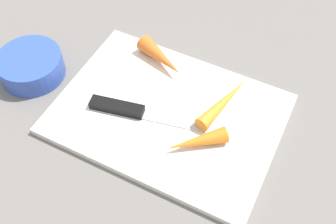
{
  "coord_description": "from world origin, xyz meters",
  "views": [
    {
      "loc": [
        -0.18,
        0.36,
        0.55
      ],
      "look_at": [
        0.0,
        0.0,
        0.01
      ],
      "focal_mm": 43.92,
      "sensor_mm": 36.0,
      "label": 1
    }
  ],
  "objects": [
    {
      "name": "cutting_board",
      "position": [
        0.0,
        0.0,
        0.01
      ],
      "size": [
        0.36,
        0.26,
        0.01
      ],
      "primitive_type": "cube",
      "color": "silver",
      "rests_on": "ground_plane"
    },
    {
      "name": "carrot_medium",
      "position": [
        0.06,
        -0.09,
        0.03
      ],
      "size": [
        0.11,
        0.07,
        0.03
      ],
      "primitive_type": "cone",
      "rotation": [
        0.0,
        1.57,
        2.74
      ],
      "color": "orange",
      "rests_on": "cutting_board"
    },
    {
      "name": "carrot_shortest",
      "position": [
        -0.07,
        0.04,
        0.03
      ],
      "size": [
        0.09,
        0.08,
        0.03
      ],
      "primitive_type": "cone",
      "rotation": [
        0.0,
        1.57,
        0.74
      ],
      "color": "orange",
      "rests_on": "cutting_board"
    },
    {
      "name": "knife",
      "position": [
        0.06,
        0.03,
        0.02
      ],
      "size": [
        0.2,
        0.06,
        0.01
      ],
      "rotation": [
        0.0,
        0.0,
        3.35
      ],
      "color": "#B7B7BC",
      "rests_on": "cutting_board"
    },
    {
      "name": "ground_plane",
      "position": [
        0.0,
        0.0,
        0.0
      ],
      "size": [
        1.4,
        1.4,
        0.0
      ],
      "primitive_type": "plane",
      "color": "slate"
    },
    {
      "name": "small_bowl",
      "position": [
        0.26,
        0.02,
        0.02
      ],
      "size": [
        0.11,
        0.11,
        0.04
      ],
      "primitive_type": "cylinder",
      "color": "#3351B2",
      "rests_on": "ground_plane"
    },
    {
      "name": "carrot_longest",
      "position": [
        -0.08,
        -0.05,
        0.02
      ],
      "size": [
        0.05,
        0.13,
        0.02
      ],
      "primitive_type": "cone",
      "rotation": [
        0.0,
        1.57,
        4.47
      ],
      "color": "orange",
      "rests_on": "cutting_board"
    }
  ]
}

